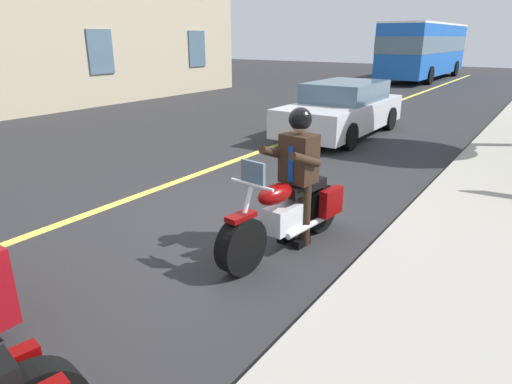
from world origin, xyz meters
name	(u,v)px	position (x,y,z in m)	size (l,w,h in m)	color
ground_plane	(238,220)	(0.00, 0.00, 0.00)	(80.00, 80.00, 0.00)	#28282B
lane_center_stripe	(143,194)	(0.00, -2.00, 0.01)	(60.00, 0.16, 0.01)	#E5DB4C
motorcycle_main	(288,214)	(0.34, 1.03, 0.45)	(2.22, 0.76, 1.26)	black
rider_main	(298,165)	(0.16, 1.05, 1.04)	(0.67, 0.60, 1.74)	black
bus_far	(425,48)	(-24.88, -3.92, 1.87)	(11.05, 2.70, 3.30)	blue
car_dark	(343,109)	(-6.43, -1.23, 0.69)	(4.60, 1.92, 1.40)	silver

